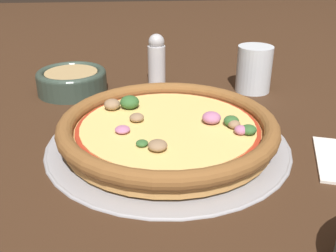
# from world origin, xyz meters

# --- Properties ---
(ground_plane) EXTENTS (3.00, 3.00, 0.00)m
(ground_plane) POSITION_xyz_m (0.00, 0.00, 0.00)
(ground_plane) COLOR #3D2616
(pizza_tray) EXTENTS (0.36, 0.36, 0.01)m
(pizza_tray) POSITION_xyz_m (0.00, 0.00, 0.00)
(pizza_tray) COLOR #9E9EA3
(pizza_tray) RESTS_ON ground_plane
(pizza) EXTENTS (0.32, 0.32, 0.04)m
(pizza) POSITION_xyz_m (0.00, 0.00, 0.03)
(pizza) COLOR tan
(pizza) RESTS_ON pizza_tray
(bowl_near) EXTENTS (0.14, 0.14, 0.05)m
(bowl_near) POSITION_xyz_m (-0.17, 0.24, 0.03)
(bowl_near) COLOR #334238
(bowl_near) RESTS_ON ground_plane
(drinking_cup) EXTENTS (0.07, 0.07, 0.09)m
(drinking_cup) POSITION_xyz_m (0.19, 0.21, 0.05)
(drinking_cup) COLOR silver
(drinking_cup) RESTS_ON ground_plane
(pepper_shaker) EXTENTS (0.04, 0.04, 0.11)m
(pepper_shaker) POSITION_xyz_m (0.00, 0.27, 0.05)
(pepper_shaker) COLOR silver
(pepper_shaker) RESTS_ON ground_plane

